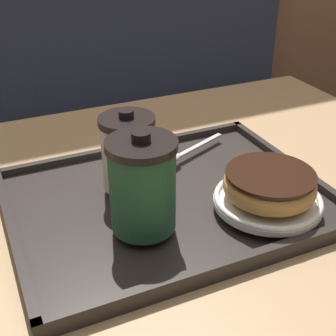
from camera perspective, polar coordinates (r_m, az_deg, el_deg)
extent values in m
cube|color=#33384C|center=(1.71, -5.28, -1.83)|extent=(1.41, 0.44, 0.45)
cube|color=#33384C|center=(1.67, -8.26, 15.99)|extent=(1.41, 0.08, 0.55)
cube|color=tan|center=(0.73, 1.14, -4.32)|extent=(1.03, 0.79, 0.03)
cube|color=#282321|center=(0.70, 0.00, -4.13)|extent=(0.46, 0.35, 0.01)
cube|color=#282321|center=(0.57, 7.10, -11.66)|extent=(0.46, 0.01, 0.01)
cube|color=#282321|center=(0.83, -4.82, 2.51)|extent=(0.46, 0.01, 0.01)
cube|color=#282321|center=(0.65, -18.41, -7.56)|extent=(0.01, 0.35, 0.01)
cube|color=#282321|center=(0.80, 14.78, 0.41)|extent=(0.01, 0.35, 0.01)
cylinder|color=#235638|center=(0.59, -3.11, -2.53)|extent=(0.08, 0.08, 0.11)
cylinder|color=black|center=(0.56, -3.28, 2.84)|extent=(0.09, 0.09, 0.01)
cylinder|color=black|center=(0.56, -3.32, 3.84)|extent=(0.02, 0.02, 0.01)
cylinder|color=white|center=(0.68, -4.87, 1.53)|extent=(0.08, 0.08, 0.10)
cylinder|color=black|center=(0.66, -5.08, 5.77)|extent=(0.08, 0.08, 0.01)
cylinder|color=black|center=(0.66, -5.12, 6.59)|extent=(0.02, 0.02, 0.01)
cylinder|color=white|center=(0.68, 12.02, -4.02)|extent=(0.15, 0.15, 0.01)
torus|color=white|center=(0.67, 12.07, -3.60)|extent=(0.15, 0.15, 0.01)
torus|color=tan|center=(0.66, 12.26, -2.07)|extent=(0.13, 0.13, 0.03)
cylinder|color=black|center=(0.65, 12.42, -0.73)|extent=(0.12, 0.12, 0.00)
ellipsoid|color=silver|center=(0.77, 0.48, 1.24)|extent=(0.04, 0.03, 0.01)
cube|color=silver|center=(0.82, 3.95, 2.83)|extent=(0.11, 0.05, 0.00)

